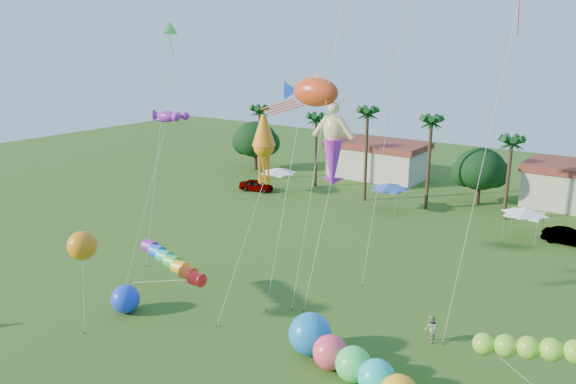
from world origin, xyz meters
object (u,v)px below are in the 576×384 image
Objects in this scene: car_b at (568,237)px; spectator_b at (431,329)px; caterpillar_inflatable at (363,372)px; car_a at (256,185)px; blue_ball at (125,299)px.

car_b is 23.66m from spectator_b.
caterpillar_inflatable is (-1.05, -6.65, 0.18)m from spectator_b.
car_a is 0.34× the size of caterpillar_inflatable.
caterpillar_inflatable reaches higher than blue_ball.
spectator_b is at bearing 174.52° from car_b.
car_a is at bearing 156.36° from caterpillar_inflatable.
caterpillar_inflatable is (29.72, -28.09, 0.35)m from car_a.
car_a is 32.21m from blue_ball.
car_a is 34.39m from car_b.
spectator_b is (30.77, -21.45, 0.18)m from car_a.
spectator_b is 19.99m from blue_ball.
car_b is 0.36× the size of caterpillar_inflatable.
car_a is at bearing 112.93° from blue_ball.
car_b is at bearing 143.45° from spectator_b.
car_b is at bearing 101.01° from caterpillar_inflatable.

